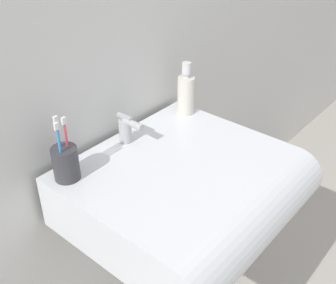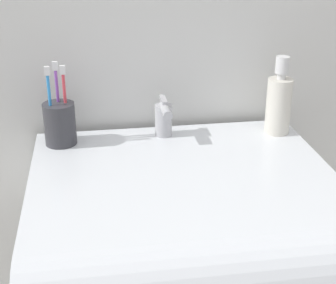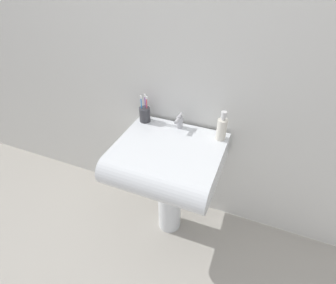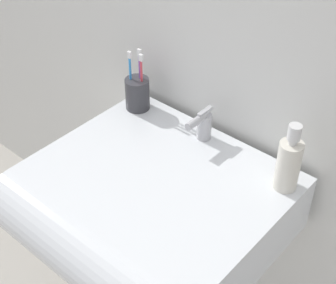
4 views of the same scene
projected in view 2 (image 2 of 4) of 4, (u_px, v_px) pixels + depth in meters
The scene contains 4 objects.
sink_basin at pixel (187, 223), 1.06m from camera, with size 0.64×0.59×0.18m.
faucet at pixel (164, 118), 1.23m from camera, with size 0.04×0.10×0.09m.
toothbrush_cup at pixel (60, 123), 1.19m from camera, with size 0.07×0.07×0.19m.
soap_bottle at pixel (279, 103), 1.24m from camera, with size 0.06×0.06×0.19m.
Camera 2 is at (-0.18, -0.95, 1.27)m, focal length 55.00 mm.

